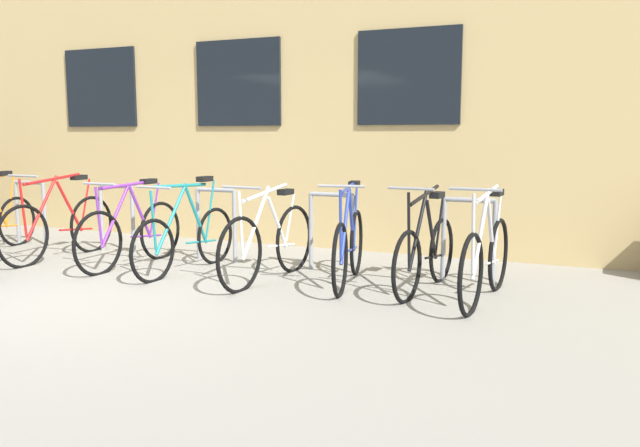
{
  "coord_description": "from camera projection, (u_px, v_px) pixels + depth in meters",
  "views": [
    {
      "loc": [
        4.54,
        -4.59,
        1.51
      ],
      "look_at": [
        1.9,
        1.6,
        0.57
      ],
      "focal_mm": 35.84,
      "sensor_mm": 36.0,
      "label": 1
    }
  ],
  "objects": [
    {
      "name": "ground_plane",
      "position": [
        74.0,
        293.0,
        6.15
      ],
      "size": [
        42.0,
        42.0,
        0.0
      ],
      "primitive_type": "plane",
      "color": "gray"
    },
    {
      "name": "storefront_building",
      "position": [
        328.0,
        46.0,
        11.55
      ],
      "size": [
        28.0,
        6.44,
        6.2
      ],
      "color": "tan",
      "rests_on": "ground"
    },
    {
      "name": "bike_rack",
      "position": [
        216.0,
        217.0,
        7.65
      ],
      "size": [
        6.56,
        0.05,
        0.88
      ],
      "color": "gray",
      "rests_on": "ground"
    },
    {
      "name": "bicycle_white",
      "position": [
        269.0,
        243.0,
        6.62
      ],
      "size": [
        0.44,
        1.81,
        1.04
      ],
      "color": "black",
      "rests_on": "ground"
    },
    {
      "name": "bicycle_purple",
      "position": [
        131.0,
        233.0,
        7.36
      ],
      "size": [
        0.44,
        1.74,
        1.02
      ],
      "color": "black",
      "rests_on": "ground"
    },
    {
      "name": "bicycle_teal",
      "position": [
        186.0,
        238.0,
        7.06
      ],
      "size": [
        0.44,
        1.77,
        1.06
      ],
      "color": "black",
      "rests_on": "ground"
    },
    {
      "name": "bicycle_silver",
      "position": [
        486.0,
        258.0,
        5.8
      ],
      "size": [
        0.44,
        1.74,
        1.09
      ],
      "color": "black",
      "rests_on": "ground"
    },
    {
      "name": "bicycle_black",
      "position": [
        426.0,
        253.0,
        6.19
      ],
      "size": [
        0.44,
        1.63,
        1.06
      ],
      "color": "black",
      "rests_on": "ground"
    },
    {
      "name": "bicycle_red",
      "position": [
        59.0,
        226.0,
        7.79
      ],
      "size": [
        0.44,
        1.83,
        1.08
      ],
      "color": "black",
      "rests_on": "ground"
    },
    {
      "name": "bicycle_blue",
      "position": [
        349.0,
        245.0,
        6.48
      ],
      "size": [
        0.49,
        1.71,
        1.07
      ],
      "color": "black",
      "rests_on": "ground"
    }
  ]
}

